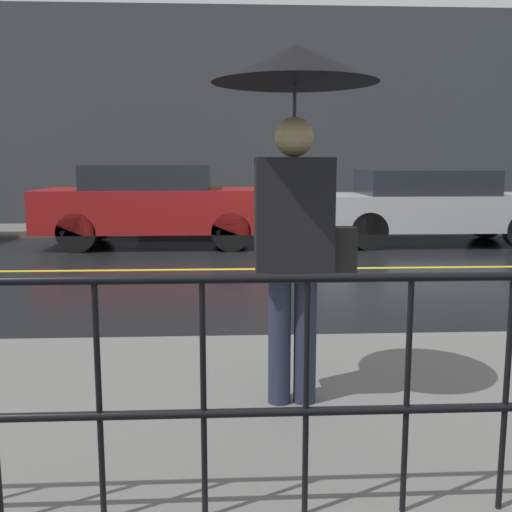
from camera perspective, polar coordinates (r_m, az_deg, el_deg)
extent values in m
plane|color=black|center=(8.74, 3.06, -1.23)|extent=(80.00, 80.00, 0.00)
cube|color=#60605E|center=(3.77, 11.63, -14.26)|extent=(28.00, 2.78, 0.14)
cube|color=#60605E|center=(13.31, 0.97, 2.59)|extent=(28.00, 1.63, 0.14)
cube|color=gold|center=(8.74, 3.06, -1.21)|extent=(25.20, 0.12, 0.01)
cube|color=#383D42|center=(14.23, 0.73, 12.83)|extent=(28.00, 0.30, 5.02)
cylinder|color=black|center=(2.43, 19.12, -1.87)|extent=(12.00, 0.04, 0.04)
cylinder|color=black|center=(2.58, 18.50, -13.58)|extent=(12.00, 0.04, 0.04)
cylinder|color=black|center=(2.44, -14.71, -13.47)|extent=(0.02, 0.02, 0.97)
cylinder|color=black|center=(2.39, -5.02, -13.67)|extent=(0.02, 0.02, 0.97)
cylinder|color=black|center=(2.41, 4.79, -13.48)|extent=(0.02, 0.02, 0.97)
cylinder|color=black|center=(2.50, 14.17, -12.95)|extent=(0.02, 0.02, 0.97)
cylinder|color=black|center=(2.64, 22.69, -12.17)|extent=(0.02, 0.02, 0.97)
cylinder|color=#23283D|center=(3.51, 2.25, -7.68)|extent=(0.13, 0.13, 0.80)
cylinder|color=#23283D|center=(3.53, 4.70, -7.63)|extent=(0.13, 0.13, 0.80)
cube|color=black|center=(3.39, 3.59, 4.02)|extent=(0.43, 0.26, 0.63)
sphere|color=tan|center=(3.38, 3.66, 11.24)|extent=(0.22, 0.22, 0.22)
cylinder|color=#262628|center=(3.37, 3.65, 10.08)|extent=(0.02, 0.02, 0.72)
cone|color=black|center=(3.41, 3.73, 17.84)|extent=(0.92, 0.92, 0.21)
cube|color=black|center=(3.45, 7.49, 0.27)|extent=(0.24, 0.12, 0.30)
cube|color=maroon|center=(11.28, -9.23, 4.40)|extent=(4.29, 1.82, 0.76)
cube|color=#1E2328|center=(11.27, -10.18, 7.42)|extent=(2.23, 1.68, 0.43)
cylinder|color=black|center=(12.04, -2.48, 3.22)|extent=(0.69, 0.22, 0.69)
cylinder|color=black|center=(10.45, -2.39, 2.34)|extent=(0.69, 0.22, 0.69)
cylinder|color=black|center=(12.31, -14.96, 3.05)|extent=(0.69, 0.22, 0.69)
cylinder|color=black|center=(10.75, -16.71, 2.16)|extent=(0.69, 0.22, 0.69)
cube|color=#B2B5BA|center=(11.89, 16.43, 4.09)|extent=(4.51, 1.76, 0.65)
cube|color=#1E2328|center=(11.80, 15.71, 6.79)|extent=(2.35, 1.62, 0.46)
cylinder|color=black|center=(13.14, 21.03, 3.08)|extent=(0.67, 0.22, 0.67)
cylinder|color=black|center=(12.28, 9.00, 3.19)|extent=(0.67, 0.22, 0.67)
cylinder|color=black|center=(10.78, 10.68, 2.36)|extent=(0.67, 0.22, 0.67)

